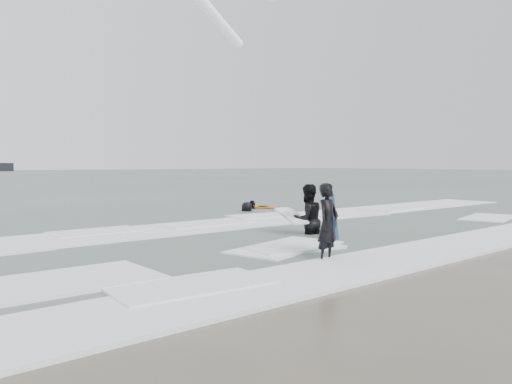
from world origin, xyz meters
TOP-DOWN VIEW (x-y plane):
  - ground at (0.00, 0.00)m, footprint 320.00×320.00m
  - surfer_centre at (-2.16, 0.14)m, footprint 0.65×0.50m
  - surfer_wading at (0.11, 2.95)m, footprint 1.07×0.90m
  - surfer_right_near at (3.74, 9.76)m, footprint 0.99×0.73m
  - surfer_right_far at (2.88, 9.07)m, footprint 0.85×0.64m
  - surf_foam at (0.00, 3.70)m, footprint 30.03×9.06m
  - bodyboards at (0.73, 4.42)m, footprint 6.84×10.08m

SIDE VIEW (x-z plane):
  - ground at x=0.00m, z-range 0.00..0.00m
  - surfer_centre at x=-2.16m, z-range -0.79..0.79m
  - surfer_wading at x=0.11m, z-range -0.97..0.97m
  - surfer_right_near at x=3.74m, z-range -0.78..0.78m
  - surfer_right_far at x=2.88m, z-range -0.79..0.79m
  - surf_foam at x=0.00m, z-range 0.00..0.08m
  - bodyboards at x=0.73m, z-range -0.13..1.12m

